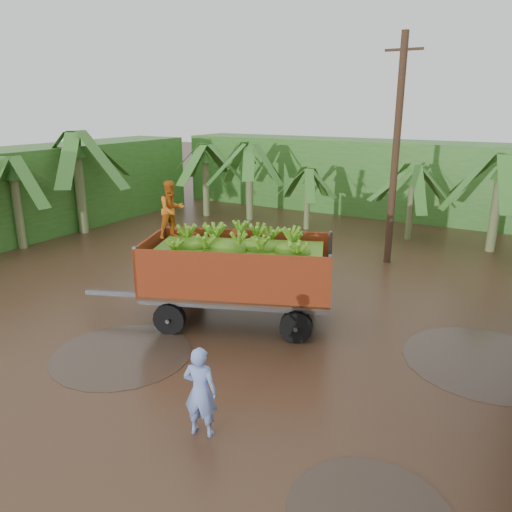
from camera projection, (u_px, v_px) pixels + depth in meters
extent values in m
plane|color=black|center=(270.00, 356.00, 11.00)|extent=(100.00, 100.00, 0.00)
cube|color=#2D661E|center=(389.00, 178.00, 24.67)|extent=(22.00, 3.00, 3.60)
cube|color=#2D661E|center=(18.00, 193.00, 20.49)|extent=(3.00, 18.00, 3.60)
cube|color=#47474C|center=(119.00, 294.00, 13.09)|extent=(1.75, 0.79, 0.12)
imported|color=#C06016|center=(172.00, 210.00, 12.23)|extent=(0.74, 0.83, 1.42)
imported|color=#7B95E0|center=(200.00, 392.00, 8.21)|extent=(0.66, 0.51, 1.60)
cylinder|color=#47301E|center=(396.00, 154.00, 16.44)|extent=(0.24, 0.24, 7.51)
cube|color=#47301E|center=(404.00, 49.00, 15.50)|extent=(1.20, 0.08, 0.08)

